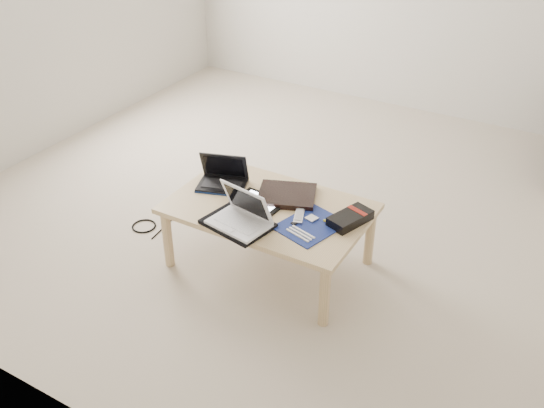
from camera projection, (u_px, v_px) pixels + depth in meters
The scene contains 13 objects.
ground at pixel (279, 200), 4.19m from camera, with size 4.00×4.00×0.00m, color beige.
coffee_table at pixel (269, 213), 3.40m from camera, with size 1.10×0.70×0.40m.
book at pixel (287, 195), 3.44m from camera, with size 0.40×0.37×0.03m.
netbook at pixel (223, 179), 3.55m from camera, with size 0.33×0.28×0.19m.
tablet at pixel (258, 203), 3.39m from camera, with size 0.29×0.23×0.01m.
remote at pixel (300, 213), 3.30m from camera, with size 0.12×0.22×0.02m.
neoprene_sleeve at pixel (238, 224), 3.21m from camera, with size 0.35×0.25×0.02m, color black.
white_laptop at pixel (241, 216), 3.17m from camera, with size 0.34×0.26×0.21m.
motherboard at pixel (311, 225), 3.20m from camera, with size 0.35×0.40×0.02m.
gpu_box at pixel (350, 218), 3.22m from camera, with size 0.20×0.27×0.05m.
cable_coil at pixel (256, 196), 3.45m from camera, with size 0.10×0.10×0.01m, color black.
floor_cable_coil at pixel (144, 226), 3.91m from camera, with size 0.16×0.16×0.01m, color black.
floor_cable_trail at pixel (165, 226), 3.91m from camera, with size 0.01×0.01×0.32m, color black.
Camera 1 is at (1.74, -3.11, 2.20)m, focal length 40.00 mm.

